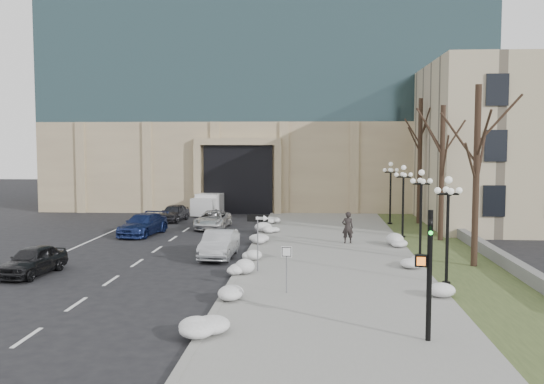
{
  "coord_description": "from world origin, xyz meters",
  "views": [
    {
      "loc": [
        2.57,
        -20.19,
        6.17
      ],
      "look_at": [
        0.29,
        12.66,
        3.5
      ],
      "focal_mm": 40.0,
      "sensor_mm": 36.0,
      "label": 1
    }
  ],
  "objects_px": {
    "one_way_sign": "(261,225)",
    "keep_sign": "(287,260)",
    "lamppost_c": "(403,191)",
    "car_c": "(143,224)",
    "car_b": "(219,244)",
    "car_d": "(213,220)",
    "car_e": "(174,213)",
    "car_a": "(33,261)",
    "lamppost_b": "(421,201)",
    "lamppost_a": "(448,216)",
    "lamppost_d": "(391,184)",
    "traffic_signal": "(428,278)",
    "box_truck": "(213,204)",
    "pedestrian": "(348,227)"
  },
  "relations": [
    {
      "from": "one_way_sign",
      "to": "keep_sign",
      "type": "relative_size",
      "value": 1.39
    },
    {
      "from": "lamppost_c",
      "to": "car_c",
      "type": "bearing_deg",
      "value": 178.73
    },
    {
      "from": "car_b",
      "to": "one_way_sign",
      "type": "xyz_separation_m",
      "value": [
        2.61,
        -3.87,
        1.58
      ]
    },
    {
      "from": "car_d",
      "to": "keep_sign",
      "type": "relative_size",
      "value": 2.29
    },
    {
      "from": "car_d",
      "to": "car_e",
      "type": "height_order",
      "value": "car_e"
    },
    {
      "from": "car_a",
      "to": "lamppost_b",
      "type": "bearing_deg",
      "value": 24.23
    },
    {
      "from": "car_e",
      "to": "car_b",
      "type": "bearing_deg",
      "value": -61.7
    },
    {
      "from": "car_d",
      "to": "lamppost_a",
      "type": "xyz_separation_m",
      "value": [
        13.01,
        -16.82,
        2.43
      ]
    },
    {
      "from": "car_b",
      "to": "car_e",
      "type": "relative_size",
      "value": 1.14
    },
    {
      "from": "car_b",
      "to": "lamppost_d",
      "type": "height_order",
      "value": "lamppost_d"
    },
    {
      "from": "car_b",
      "to": "lamppost_b",
      "type": "relative_size",
      "value": 0.95
    },
    {
      "from": "car_d",
      "to": "traffic_signal",
      "type": "relative_size",
      "value": 1.11
    },
    {
      "from": "car_c",
      "to": "lamppost_d",
      "type": "distance_m",
      "value": 18.36
    },
    {
      "from": "car_e",
      "to": "lamppost_d",
      "type": "xyz_separation_m",
      "value": [
        16.76,
        -1.18,
        2.4
      ]
    },
    {
      "from": "one_way_sign",
      "to": "traffic_signal",
      "type": "height_order",
      "value": "traffic_signal"
    },
    {
      "from": "car_a",
      "to": "traffic_signal",
      "type": "xyz_separation_m",
      "value": [
        16.59,
        -8.63,
        1.37
      ]
    },
    {
      "from": "one_way_sign",
      "to": "lamppost_a",
      "type": "height_order",
      "value": "lamppost_a"
    },
    {
      "from": "lamppost_c",
      "to": "car_e",
      "type": "bearing_deg",
      "value": 155.39
    },
    {
      "from": "box_truck",
      "to": "lamppost_d",
      "type": "relative_size",
      "value": 1.27
    },
    {
      "from": "car_a",
      "to": "pedestrian",
      "type": "height_order",
      "value": "pedestrian"
    },
    {
      "from": "lamppost_a",
      "to": "one_way_sign",
      "type": "bearing_deg",
      "value": 166.9
    },
    {
      "from": "one_way_sign",
      "to": "keep_sign",
      "type": "bearing_deg",
      "value": -63.34
    },
    {
      "from": "lamppost_b",
      "to": "lamppost_d",
      "type": "relative_size",
      "value": 1.0
    },
    {
      "from": "traffic_signal",
      "to": "lamppost_a",
      "type": "distance_m",
      "value": 8.12
    },
    {
      "from": "traffic_signal",
      "to": "car_b",
      "type": "bearing_deg",
      "value": 128.23
    },
    {
      "from": "car_c",
      "to": "lamppost_a",
      "type": "relative_size",
      "value": 1.04
    },
    {
      "from": "one_way_sign",
      "to": "lamppost_c",
      "type": "xyz_separation_m",
      "value": [
        8.19,
        11.09,
        0.75
      ]
    },
    {
      "from": "pedestrian",
      "to": "one_way_sign",
      "type": "distance_m",
      "value": 9.6
    },
    {
      "from": "car_e",
      "to": "lamppost_c",
      "type": "xyz_separation_m",
      "value": [
        16.76,
        -7.68,
        2.4
      ]
    },
    {
      "from": "pedestrian",
      "to": "car_b",
      "type": "bearing_deg",
      "value": 25.07
    },
    {
      "from": "keep_sign",
      "to": "lamppost_d",
      "type": "xyz_separation_m",
      "value": [
        6.81,
        21.63,
        1.59
      ]
    },
    {
      "from": "box_truck",
      "to": "lamppost_a",
      "type": "height_order",
      "value": "lamppost_a"
    },
    {
      "from": "car_d",
      "to": "traffic_signal",
      "type": "xyz_separation_m",
      "value": [
        10.76,
        -24.56,
        1.42
      ]
    },
    {
      "from": "car_a",
      "to": "car_c",
      "type": "relative_size",
      "value": 0.82
    },
    {
      "from": "one_way_sign",
      "to": "traffic_signal",
      "type": "xyz_separation_m",
      "value": [
        5.95,
        -9.65,
        -0.26
      ]
    },
    {
      "from": "car_b",
      "to": "keep_sign",
      "type": "xyz_separation_m",
      "value": [
        3.99,
        -7.91,
        0.74
      ]
    },
    {
      "from": "car_b",
      "to": "box_truck",
      "type": "height_order",
      "value": "box_truck"
    },
    {
      "from": "box_truck",
      "to": "lamppost_d",
      "type": "bearing_deg",
      "value": -13.56
    },
    {
      "from": "car_b",
      "to": "one_way_sign",
      "type": "distance_m",
      "value": 4.93
    },
    {
      "from": "car_e",
      "to": "one_way_sign",
      "type": "distance_m",
      "value": 20.7
    },
    {
      "from": "car_c",
      "to": "lamppost_d",
      "type": "xyz_separation_m",
      "value": [
        17.15,
        6.12,
        2.36
      ]
    },
    {
      "from": "keep_sign",
      "to": "lamppost_c",
      "type": "xyz_separation_m",
      "value": [
        6.81,
        15.13,
        1.59
      ]
    },
    {
      "from": "lamppost_a",
      "to": "lamppost_d",
      "type": "height_order",
      "value": "same"
    },
    {
      "from": "one_way_sign",
      "to": "car_b",
      "type": "bearing_deg",
      "value": 131.75
    },
    {
      "from": "car_d",
      "to": "pedestrian",
      "type": "xyz_separation_m",
      "value": [
        9.33,
        -6.53,
        0.44
      ]
    },
    {
      "from": "one_way_sign",
      "to": "lamppost_c",
      "type": "bearing_deg",
      "value": 61.35
    },
    {
      "from": "car_d",
      "to": "lamppost_b",
      "type": "distance_m",
      "value": 16.78
    },
    {
      "from": "keep_sign",
      "to": "pedestrian",
      "type": "bearing_deg",
      "value": 80.31
    },
    {
      "from": "car_e",
      "to": "box_truck",
      "type": "xyz_separation_m",
      "value": [
        2.25,
        5.19,
        0.21
      ]
    },
    {
      "from": "car_c",
      "to": "car_d",
      "type": "distance_m",
      "value": 5.39
    }
  ]
}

